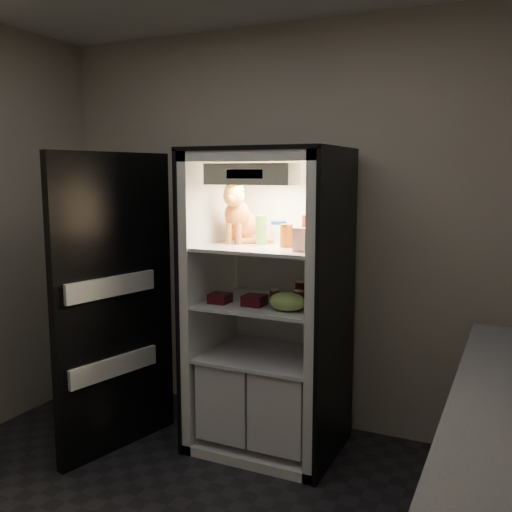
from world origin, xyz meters
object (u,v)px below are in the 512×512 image
at_px(refrigerator, 270,323).
at_px(cream_carton, 301,240).
at_px(berry_box_right, 254,300).
at_px(soda_can_a, 301,292).
at_px(soda_can_c, 298,300).
at_px(parmesan_shaker, 261,230).
at_px(grape_bag, 287,302).
at_px(tabby_cat, 240,219).
at_px(mayo_tub, 279,232).
at_px(salsa_jar, 286,236).
at_px(condiment_jar, 275,296).
at_px(pepper_jar, 312,229).
at_px(berry_box_left, 220,298).
at_px(soda_can_b, 313,294).

height_order(refrigerator, cream_carton, refrigerator).
height_order(cream_carton, berry_box_right, cream_carton).
distance_m(refrigerator, soda_can_a, 0.30).
relative_size(soda_can_a, soda_can_c, 1.20).
relative_size(parmesan_shaker, grape_bag, 0.82).
xyz_separation_m(tabby_cat, mayo_tub, (0.23, 0.08, -0.08)).
xyz_separation_m(parmesan_shaker, mayo_tub, (0.06, 0.12, -0.02)).
height_order(refrigerator, tabby_cat, refrigerator).
xyz_separation_m(soda_can_a, soda_can_c, (0.05, -0.16, -0.01)).
height_order(parmesan_shaker, salsa_jar, parmesan_shaker).
bearing_deg(parmesan_shaker, refrigerator, 27.41).
distance_m(soda_can_c, grape_bag, 0.07).
height_order(parmesan_shaker, soda_can_a, parmesan_shaker).
bearing_deg(grape_bag, condiment_jar, 132.42).
xyz_separation_m(tabby_cat, cream_carton, (0.50, -0.23, -0.08)).
bearing_deg(parmesan_shaker, pepper_jar, 6.64).
height_order(soda_can_a, condiment_jar, soda_can_a).
relative_size(soda_can_c, berry_box_left, 0.95).
height_order(pepper_jar, berry_box_left, pepper_jar).
bearing_deg(salsa_jar, parmesan_shaker, 165.28).
height_order(soda_can_b, condiment_jar, soda_can_b).
distance_m(soda_can_c, condiment_jar, 0.22).
relative_size(mayo_tub, cream_carton, 1.04).
xyz_separation_m(soda_can_b, grape_bag, (-0.08, -0.22, -0.01)).
bearing_deg(grape_bag, refrigerator, 132.88).
bearing_deg(pepper_jar, soda_can_a, -173.72).
distance_m(tabby_cat, mayo_tub, 0.26).
height_order(pepper_jar, soda_can_a, pepper_jar).
bearing_deg(tabby_cat, condiment_jar, -23.05).
bearing_deg(mayo_tub, condiment_jar, -75.52).
relative_size(parmesan_shaker, soda_can_b, 1.36).
bearing_deg(grape_bag, berry_box_right, 169.41).
distance_m(mayo_tub, berry_box_left, 0.56).
xyz_separation_m(pepper_jar, cream_carton, (0.02, -0.22, -0.04)).
bearing_deg(pepper_jar, parmesan_shaker, -173.36).
distance_m(parmesan_shaker, pepper_jar, 0.32).
relative_size(soda_can_a, soda_can_b, 1.02).
xyz_separation_m(soda_can_b, berry_box_left, (-0.53, -0.21, -0.04)).
distance_m(tabby_cat, soda_can_c, 0.67).
bearing_deg(tabby_cat, salsa_jar, -23.52).
bearing_deg(berry_box_right, grape_bag, -10.59).
bearing_deg(pepper_jar, salsa_jar, -146.36).
distance_m(soda_can_a, soda_can_b, 0.08).
xyz_separation_m(condiment_jar, berry_box_right, (-0.08, -0.12, -0.01)).
xyz_separation_m(salsa_jar, cream_carton, (0.14, -0.13, -0.00)).
distance_m(parmesan_shaker, soda_can_b, 0.50).
height_order(parmesan_shaker, cream_carton, parmesan_shaker).
bearing_deg(pepper_jar, tabby_cat, 179.15).
height_order(mayo_tub, soda_can_c, mayo_tub).
distance_m(refrigerator, parmesan_shaker, 0.59).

